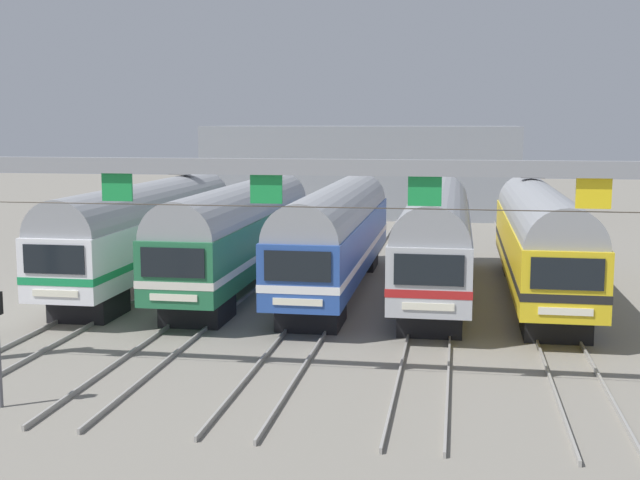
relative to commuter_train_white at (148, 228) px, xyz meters
The scene contains 9 objects.
ground_plane 9.13m from the commuter_train_white, ahead, with size 160.00×160.00×0.00m, color gray.
track_bed 19.29m from the commuter_train_white, 62.83° to the left, with size 18.96×70.00×0.15m.
commuter_train_white is the anchor object (origin of this frame).
commuter_train_green 4.36m from the commuter_train_white, ahead, with size 2.88×18.06×4.77m.
commuter_train_blue 8.73m from the commuter_train_white, ahead, with size 2.88×18.06×4.77m.
commuter_train_stainless 13.09m from the commuter_train_white, ahead, with size 2.88×18.06×4.77m.
commuter_train_yellow 17.45m from the commuter_train_white, ahead, with size 2.88×18.06×5.05m.
catenary_gantry 16.28m from the commuter_train_white, 57.12° to the right, with size 22.69×0.44×6.97m.
maintenance_building 32.77m from the commuter_train_white, 79.05° to the left, with size 24.81×10.00×7.19m, color gray.
Camera 1 is at (5.24, -35.99, 7.45)m, focal length 46.84 mm.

